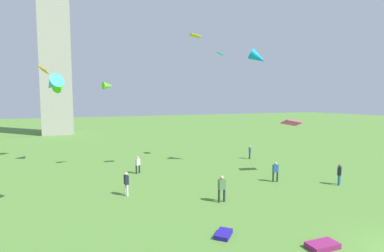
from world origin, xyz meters
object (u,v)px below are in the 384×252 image
Objects in this scene: monument_obelisk at (54,25)px; kite_flying_7 at (258,58)px; person_1 at (138,164)px; kite_bundle_1 at (322,245)px; person_3 at (126,182)px; person_5 at (339,173)px; kite_bundle_0 at (224,234)px; kite_flying_0 at (195,36)px; kite_flying_6 at (43,70)px; person_4 at (250,151)px; person_2 at (222,187)px; kite_flying_3 at (108,86)px; kite_flying_5 at (291,123)px; kite_flying_4 at (53,84)px; kite_flying_2 at (220,54)px; kite_flying_1 at (61,86)px; person_0 at (275,171)px.

monument_obelisk reaches higher than kite_flying_7.
person_1 is 17.89m from kite_bundle_1.
person_3 is 16.99m from person_5.
kite_bundle_0 is (-13.21, -3.90, -0.86)m from person_5.
kite_flying_0 reaches higher than kite_flying_6.
person_3 is at bearing -144.53° from kite_flying_6.
person_3 is 1.10× the size of person_4.
person_5 reaches higher than person_4.
person_2 is at bearing -134.81° from kite_flying_6.
kite_flying_7 reaches higher than person_3.
person_5 is 1.40× the size of kite_flying_3.
kite_flying_5 is (7.89, -4.30, -8.05)m from kite_flying_0.
kite_flying_4 is 13.10m from kite_bundle_0.
kite_flying_2 reaches higher than kite_bundle_1.
kite_flying_4 is at bearing 138.99° from kite_flying_3.
kite_flying_7 is at bearing -65.31° from monument_obelisk.
kite_flying_1 reaches higher than person_5.
kite_flying_0 is 6.35m from kite_flying_2.
kite_flying_7 reaches higher than kite_bundle_1.
person_1 is 12.07m from kite_flying_4.
kite_flying_0 is 0.99× the size of kite_flying_2.
kite_flying_2 is 0.71× the size of kite_bundle_1.
kite_bundle_1 is (-0.69, -15.61, -12.73)m from kite_flying_0.
kite_flying_3 reaches higher than kite_flying_4.
person_2 is at bearing -32.46° from person_5.
person_0 is at bearing 128.53° from kite_flying_0.
person_3 is (4.74, -44.83, -20.89)m from monument_obelisk.
kite_flying_6 reaches higher than person_4.
kite_flying_6 is at bearing 14.67° from person_3.
person_1 is 13.79m from person_4.
kite_bundle_1 is (1.17, -7.31, -0.90)m from person_2.
kite_bundle_1 is at bearing 87.02° from kite_flying_0.
kite_flying_2 is 0.46× the size of kite_flying_7.
kite_flying_1 is at bearing -26.46° from kite_flying_5.
kite_flying_1 reaches higher than person_4.
kite_flying_6 is at bearing 100.40° from person_1.
person_1 is 6.38m from person_3.
kite_flying_0 reaches higher than person_1.
person_2 is (3.30, -9.99, 0.10)m from person_1.
person_1 is 1.34× the size of kite_flying_3.
kite_flying_1 reaches higher than person_3.
person_3 is at bearing -83.96° from monument_obelisk.
monument_obelisk is at bearing -51.17° from kite_flying_1.
person_4 is 1.37× the size of kite_bundle_0.
person_0 is 0.93× the size of person_2.
person_1 is at bearing -70.13° from kite_flying_2.
kite_flying_2 is (4.96, 3.88, -0.77)m from kite_flying_0.
person_4 is 25.44m from kite_flying_6.
kite_bundle_0 is (-2.43, -4.37, -0.92)m from person_2.
kite_bundle_0 is at bearing 43.67° from kite_flying_5.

